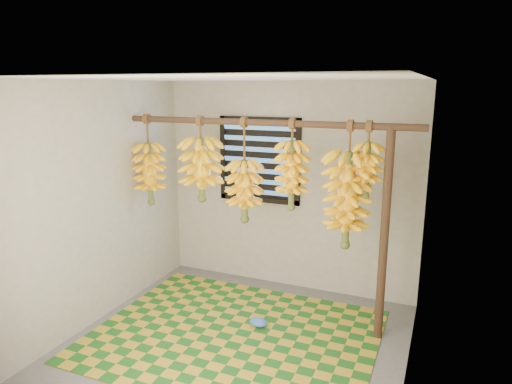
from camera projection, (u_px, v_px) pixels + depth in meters
The scene contains 16 objects.
floor at pixel (233, 348), 4.19m from camera, with size 3.00×3.00×0.01m, color #555555.
ceiling at pixel (229, 78), 3.64m from camera, with size 3.00×3.00×0.01m, color silver.
wall_back at pixel (288, 187), 5.27m from camera, with size 3.00×0.01×2.40m, color gray.
wall_left at pixel (94, 205), 4.49m from camera, with size 0.01×3.00×2.40m, color gray.
wall_right at pixel (416, 246), 3.34m from camera, with size 0.01×3.00×2.40m, color gray.
window at pixel (259, 160), 5.30m from camera, with size 1.00×0.04×1.00m.
hanging_pole at pixel (262, 123), 4.36m from camera, with size 0.06×0.06×3.00m, color #452C1C.
support_post at pixel (384, 238), 4.13m from camera, with size 0.08×0.08×2.00m, color #452C1C.
woven_mat at pixel (234, 335), 4.39m from camera, with size 2.64×2.11×0.01m, color #1A5519.
plastic_bag at pixel (258, 322), 4.53m from camera, with size 0.19×0.14×0.08m, color blue.
banana_bunch_a at pixel (150, 174), 5.00m from camera, with size 0.35×0.35×0.99m.
banana_bunch_b at pixel (201, 169), 4.73m from camera, with size 0.43×0.43×0.88m.
banana_bunch_c at pixel (245, 191), 4.59m from camera, with size 0.34×0.34×1.05m.
banana_bunch_d at pixel (292, 175), 4.36m from camera, with size 0.31×0.31×0.87m.
banana_bunch_e at pixel (347, 200), 4.19m from camera, with size 0.43×0.43×1.18m.
banana_bunch_f at pixel (367, 170), 4.07m from camera, with size 0.28×0.28×0.70m.
Camera 1 is at (1.66, -3.37, 2.34)m, focal length 32.00 mm.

